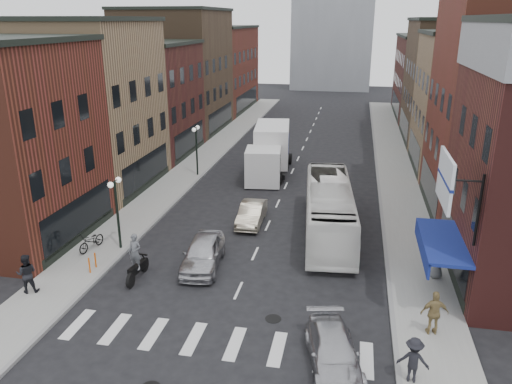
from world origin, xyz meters
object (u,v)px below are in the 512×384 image
Objects in this scene: motorcycle_rider at (136,259)px; ped_right_a at (413,360)px; transit_bus at (329,209)px; sedan_left_far at (252,213)px; ped_right_b at (434,313)px; streetlamp_far at (196,141)px; box_truck at (270,151)px; streetlamp_near at (116,201)px; ped_left_solo at (27,273)px; ped_right_c at (437,262)px; sedan_left_near at (203,253)px; curb_car at (333,352)px; parked_bicycle at (91,241)px; billboard_sign at (447,181)px; bike_rack at (92,263)px.

ped_right_a is at bearing -14.35° from motorcycle_rider.
sedan_left_far is (-4.78, 0.61, -0.89)m from transit_bus.
motorcycle_rider reaches higher than ped_right_b.
streetlamp_far is 17.19m from motorcycle_rider.
box_truck is 12.59m from transit_bus.
box_truck is 23.23m from ped_right_b.
streetlamp_near reaches higher than box_truck.
ped_left_solo is (-2.05, -5.23, -1.82)m from streetlamp_near.
ped_right_b is 1.15× the size of ped_right_c.
streetlamp_near is at bearing -21.34° from ped_right_a.
curb_car is at bearing -49.03° from sedan_left_near.
transit_bus is 2.58× the size of curb_car.
ped_left_solo is (-0.63, -4.70, 0.44)m from parked_bicycle.
ped_right_b is at bearing -25.86° from sedan_left_near.
billboard_sign is at bearing 33.00° from curb_car.
billboard_sign reaches higher than ped_left_solo.
parked_bicycle is at bearing -17.66° from ped_right_a.
sedan_left_near is at bearing -11.15° from streetlamp_near.
sedan_left_near is 2.42× the size of ped_right_b.
ped_left_solo is (-13.18, -9.77, -0.46)m from transit_bus.
ped_left_solo is (-14.10, 2.35, 0.46)m from curb_car.
streetlamp_far is 15.98m from sedan_left_near.
sedan_left_near is 6.51m from parked_bicycle.
box_truck is at bearing -61.93° from ped_right_a.
sedan_left_near is at bearing -103.06° from sedan_left_far.
sedan_left_near is at bearing 167.09° from billboard_sign.
streetlamp_far is 14.67m from transit_bus.
box_truck is at bearing 92.42° from sedan_left_far.
sedan_left_far is 2.12× the size of parked_bicycle.
ped_right_b is at bearing 21.27° from curb_car.
box_truck is at bearing 70.45° from streetlamp_near.
ped_left_solo reaches higher than parked_bicycle.
streetlamp_far reaches higher than ped_right_b.
motorcycle_rider is at bearing -150.77° from sedan_left_near.
billboard_sign is 2.26× the size of ped_right_c.
motorcycle_rider is at bearing -14.98° from ped_right_a.
ped_right_a reaches higher than sedan_left_far.
ped_right_a is 1.03× the size of ped_right_c.
sedan_left_near is at bearing 42.60° from motorcycle_rider.
curb_car is 2.31× the size of ped_left_solo.
motorcycle_rider is 0.53× the size of sedan_left_near.
sedan_left_far is (6.35, 5.16, -2.25)m from streetlamp_near.
streetlamp_near is 5.14× the size of bike_rack.
ped_right_c is (18.07, 0.43, 0.32)m from parked_bicycle.
motorcycle_rider is 1.30× the size of ped_left_solo.
billboard_sign reaches higher than streetlamp_far.
bike_rack is at bearing -149.00° from ped_left_solo.
transit_bus reaches higher than bike_rack.
streetlamp_near is at bearing 85.76° from bike_rack.
sedan_left_near is 6.29m from sedan_left_far.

